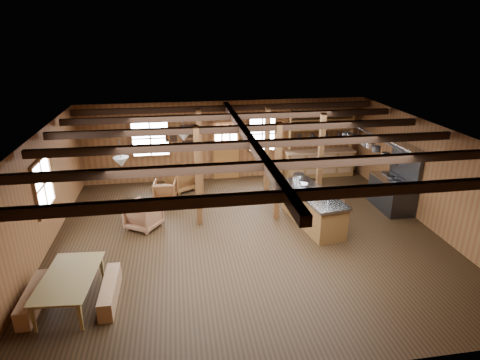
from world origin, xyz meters
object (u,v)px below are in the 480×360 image
object	(u,v)px
kitchen_island	(312,208)
armchair_b	(165,190)
commercial_range	(394,188)
armchair_a	(181,179)
armchair_c	(144,215)
dining_table	(73,290)

from	to	relation	value
kitchen_island	armchair_b	world-z (taller)	kitchen_island
commercial_range	kitchen_island	bearing A→B (deg)	-167.77
armchair_a	armchair_c	bearing A→B (deg)	36.32
armchair_c	armchair_b	bearing A→B (deg)	-73.50
kitchen_island	dining_table	world-z (taller)	kitchen_island
armchair_a	kitchen_island	bearing A→B (deg)	107.87
armchair_b	dining_table	bearing A→B (deg)	76.76
commercial_range	armchair_b	xyz separation A→B (m)	(-6.82, 1.71, -0.32)
commercial_range	dining_table	size ratio (longest dim) A/B	1.10
armchair_a	armchair_c	world-z (taller)	armchair_a
armchair_a	armchair_b	world-z (taller)	armchair_a
kitchen_island	dining_table	xyz separation A→B (m)	(-5.80, -2.59, -0.16)
commercial_range	dining_table	world-z (taller)	commercial_range
kitchen_island	armchair_b	size ratio (longest dim) A/B	3.76
commercial_range	armchair_c	world-z (taller)	commercial_range
armchair_b	armchair_c	world-z (taller)	armchair_c
armchair_b	armchair_c	bearing A→B (deg)	79.62
armchair_b	armchair_c	size ratio (longest dim) A/B	0.84
armchair_a	dining_table	bearing A→B (deg)	36.96
dining_table	armchair_a	distance (m)	6.09
armchair_c	commercial_range	bearing A→B (deg)	-146.00
commercial_range	dining_table	xyz separation A→B (m)	(-8.55, -3.19, -0.32)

